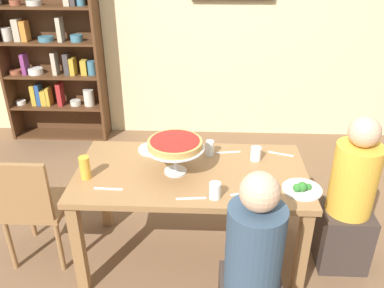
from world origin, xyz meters
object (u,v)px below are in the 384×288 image
object	(u,v)px
dining_table	(191,184)
diner_near_right	(252,278)
cutlery_fork_far	(191,198)
cutlery_spare_fork	(228,152)
chair_head_west	(34,204)
water_glass_clear_near	(210,148)
cutlery_knife_near	(281,154)
cutlery_fork_near	(108,189)
cutlery_knife_far	(244,193)
salad_plate_near_diner	(153,148)
water_glass_clear_spare	(256,154)
water_glass_clear_far	(215,190)
beer_glass_amber_tall	(85,168)
deep_dish_pizza_stand	(175,146)
salad_plate_far_diner	(302,188)
bookshelf	(50,41)
diner_head_east	(348,205)

from	to	relation	value
dining_table	diner_near_right	distance (m)	0.78
cutlery_fork_far	cutlery_spare_fork	size ratio (longest dim) A/B	1.00
chair_head_west	water_glass_clear_near	world-z (taller)	chair_head_west
diner_near_right	cutlery_knife_near	size ratio (longest dim) A/B	6.39
cutlery_fork_near	cutlery_knife_far	bearing A→B (deg)	1.52
salad_plate_near_diner	cutlery_knife_near	bearing A→B (deg)	-1.61
chair_head_west	water_glass_clear_spare	xyz separation A→B (m)	(1.52, 0.24, 0.30)
cutlery_fork_near	cutlery_knife_far	distance (m)	0.83
water_glass_clear_far	chair_head_west	bearing A→B (deg)	169.68
water_glass_clear_far	beer_glass_amber_tall	bearing A→B (deg)	167.53
deep_dish_pizza_stand	cutlery_fork_near	xyz separation A→B (m)	(-0.40, -0.22, -0.19)
chair_head_west	water_glass_clear_near	xyz separation A→B (m)	(1.20, 0.30, 0.31)
deep_dish_pizza_stand	cutlery_fork_near	size ratio (longest dim) A/B	2.12
cutlery_fork_far	water_glass_clear_spare	bearing A→B (deg)	42.68
beer_glass_amber_tall	water_glass_clear_spare	world-z (taller)	beer_glass_amber_tall
salad_plate_near_diner	water_glass_clear_spare	bearing A→B (deg)	-8.73
dining_table	water_glass_clear_far	world-z (taller)	water_glass_clear_far
chair_head_west	beer_glass_amber_tall	size ratio (longest dim) A/B	5.72
salad_plate_far_diner	beer_glass_amber_tall	xyz separation A→B (m)	(-1.36, 0.09, 0.06)
salad_plate_near_diner	bookshelf	bearing A→B (deg)	127.56
beer_glass_amber_tall	cutlery_spare_fork	distance (m)	1.00
diner_head_east	salad_plate_far_diner	distance (m)	0.52
salad_plate_far_diner	cutlery_fork_near	bearing A→B (deg)	-178.46
deep_dish_pizza_stand	salad_plate_near_diner	size ratio (longest dim) A/B	1.77
cutlery_fork_far	cutlery_knife_far	size ratio (longest dim) A/B	1.00
salad_plate_near_diner	cutlery_knife_near	distance (m)	0.93
diner_near_right	water_glass_clear_spare	bearing A→B (deg)	-5.59
salad_plate_far_diner	water_glass_clear_near	bearing A→B (deg)	142.54
bookshelf	deep_dish_pizza_stand	xyz separation A→B (m)	(1.52, -2.03, -0.18)
chair_head_west	cutlery_knife_near	world-z (taller)	chair_head_west
beer_glass_amber_tall	water_glass_clear_far	distance (m)	0.85
chair_head_west	cutlery_knife_near	size ratio (longest dim) A/B	4.83
salad_plate_far_diner	diner_head_east	bearing A→B (deg)	28.50
water_glass_clear_far	diner_head_east	bearing A→B (deg)	18.17
deep_dish_pizza_stand	water_glass_clear_far	size ratio (longest dim) A/B	3.81
water_glass_clear_spare	cutlery_spare_fork	world-z (taller)	water_glass_clear_spare
cutlery_spare_fork	chair_head_west	bearing A→B (deg)	4.90
bookshelf	chair_head_west	size ratio (longest dim) A/B	2.54
salad_plate_near_diner	beer_glass_amber_tall	distance (m)	0.55
water_glass_clear_spare	cutlery_fork_far	bearing A→B (deg)	-131.25
deep_dish_pizza_stand	water_glass_clear_spare	bearing A→B (deg)	19.01
deep_dish_pizza_stand	beer_glass_amber_tall	xyz separation A→B (m)	(-0.57, -0.10, -0.12)
deep_dish_pizza_stand	cutlery_spare_fork	bearing A→B (deg)	38.35
bookshelf	cutlery_knife_far	size ratio (longest dim) A/B	12.29
salad_plate_far_diner	chair_head_west	bearing A→B (deg)	175.65
salad_plate_near_diner	water_glass_clear_spare	distance (m)	0.74
diner_head_east	cutlery_fork_far	world-z (taller)	diner_head_east
bookshelf	diner_head_east	xyz separation A→B (m)	(2.70, -2.01, -0.62)
diner_near_right	water_glass_clear_near	xyz separation A→B (m)	(-0.24, 0.91, 0.30)
deep_dish_pizza_stand	water_glass_clear_far	distance (m)	0.41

